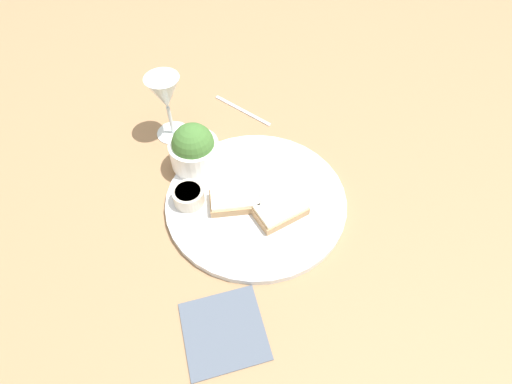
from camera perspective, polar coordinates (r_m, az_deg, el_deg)
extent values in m
plane|color=#93704C|center=(0.79, 0.00, -1.51)|extent=(4.00, 4.00, 0.00)
cylinder|color=silver|center=(0.79, 0.00, -1.21)|extent=(0.36, 0.36, 0.01)
cylinder|color=white|center=(0.83, -8.74, 5.44)|extent=(0.10, 0.10, 0.06)
sphere|color=#3D6B2D|center=(0.81, -8.97, 6.79)|extent=(0.09, 0.09, 0.09)
cylinder|color=beige|center=(0.78, -9.59, -0.57)|extent=(0.06, 0.06, 0.03)
cylinder|color=beige|center=(0.77, -9.70, -0.06)|extent=(0.05, 0.05, 0.01)
cube|color=tan|center=(0.75, 3.55, -2.82)|extent=(0.10, 0.07, 0.02)
cube|color=#F4E5C1|center=(0.74, 3.59, -2.25)|extent=(0.10, 0.07, 0.01)
cube|color=tan|center=(0.77, -2.94, -1.47)|extent=(0.11, 0.08, 0.02)
cube|color=#F4E5C1|center=(0.76, -2.98, -0.88)|extent=(0.10, 0.07, 0.01)
cylinder|color=silver|center=(0.94, -11.72, 8.34)|extent=(0.07, 0.07, 0.01)
cylinder|color=silver|center=(0.92, -12.10, 10.06)|extent=(0.01, 0.01, 0.07)
cone|color=silver|center=(0.87, -12.92, 13.62)|extent=(0.07, 0.07, 0.07)
cube|color=#4C5666|center=(0.67, -4.61, -19.13)|extent=(0.14, 0.14, 0.01)
cube|color=silver|center=(0.98, -1.96, 11.64)|extent=(0.10, 0.15, 0.01)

